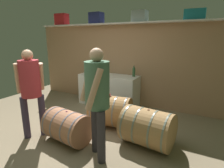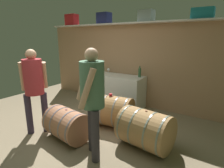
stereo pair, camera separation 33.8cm
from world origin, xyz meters
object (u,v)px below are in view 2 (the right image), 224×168
Objects in this scene: toolcase_red at (72,20)px; wine_barrel_flank at (145,129)px; wine_bottle_green at (140,72)px; wine_glass at (109,70)px; tasting_cup at (111,95)px; wine_barrel_far at (67,124)px; visitor_tasting at (92,93)px; work_cabinet at (115,90)px; toolcase_navy at (104,18)px; wine_barrel_near at (112,111)px; toolcase_grey at (146,16)px; toolcase_teal at (203,13)px; winemaker_pouring at (34,83)px.

wine_barrel_flank is (3.28, -1.68, -2.03)m from toolcase_red.
wine_bottle_green is 1.01m from wine_glass.
wine_barrel_far is at bearing -111.55° from tasting_cup.
wine_barrel_flank is at bearing -27.92° from toolcase_red.
visitor_tasting is at bearing -60.77° from wine_glass.
tasting_cup is (2.33, -1.32, -1.68)m from toolcase_red.
work_cabinet is at bearing -24.66° from visitor_tasting.
toolcase_navy is 5.40× the size of tasting_cup.
wine_barrel_near is 0.98m from wine_barrel_far.
toolcase_navy reaches higher than wine_bottle_green.
toolcase_navy is 0.38× the size of wine_barrel_flank.
wine_bottle_green is at bearing -4.06° from wine_glass.
toolcase_grey reaches higher than toolcase_teal.
toolcase_teal is 3.61m from winemaker_pouring.
work_cabinet is at bearing -161.03° from toolcase_grey.
toolcase_teal reaches higher than winemaker_pouring.
winemaker_pouring is at bearing -61.88° from toolcase_red.
tasting_cup is at bearing 166.16° from wine_barrel_flank.
toolcase_grey is at bearing 179.27° from toolcase_teal.
wine_barrel_far is at bearing -49.08° from toolcase_red.
wine_barrel_near is (2.38, -1.32, -2.03)m from toolcase_red.
toolcase_teal is (3.71, 0.00, -0.06)m from toolcase_red.
work_cabinet is at bearing -174.65° from toolcase_teal.
work_cabinet is 0.96× the size of visitor_tasting.
wine_bottle_green is at bearing 86.37° from wine_barrel_far.
toolcase_navy is at bearing 147.36° from wine_barrel_flank.
wine_bottle_green is 0.18× the size of winemaker_pouring.
toolcase_navy is at bearing 116.14° from wine_barrel_far.
work_cabinet is at bearing 104.78° from wine_barrel_far.
wine_barrel_far is (-0.40, -0.90, -0.04)m from wine_barrel_near.
toolcase_grey reaches higher than wine_barrel_flank.
wine_barrel_flank is at bearing -33.34° from winemaker_pouring.
toolcase_red is 1.09× the size of toolcase_grey.
wine_barrel_far is 0.94× the size of wine_barrel_flank.
wine_bottle_green is 0.31× the size of wine_barrel_flank.
visitor_tasting is at bearing -70.72° from tasting_cup.
wine_barrel_flank is 0.54× the size of visitor_tasting.
toolcase_red reaches higher than toolcase_teal.
winemaker_pouring is (-2.41, -2.36, -1.30)m from toolcase_teal.
wine_barrel_near is 1.64m from winemaker_pouring.
toolcase_grey is 2.68m from visitor_tasting.
tasting_cup is 1.14m from visitor_tasting.
visitor_tasting is (2.69, -2.34, -1.32)m from toolcase_red.
wine_barrel_far is 1.04m from visitor_tasting.
wine_glass is at bearing 150.41° from work_cabinet.
visitor_tasting is at bearing -56.59° from toolcase_navy.
toolcase_navy reaches higher than toolcase_grey.
wine_glass reaches higher than wine_barrel_far.
toolcase_teal is at bearing 82.30° from wine_barrel_flank.
work_cabinet is 0.88m from wine_bottle_green.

